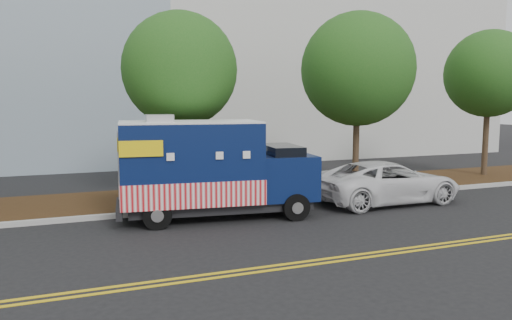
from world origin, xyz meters
name	(u,v)px	position (x,y,z in m)	size (l,w,h in m)	color
ground	(194,222)	(0.00, 0.00, 0.00)	(120.00, 120.00, 0.00)	black
curb	(183,210)	(0.00, 1.40, 0.07)	(120.00, 0.18, 0.15)	#9E9E99
mulch_strip	(169,198)	(0.00, 3.50, 0.07)	(120.00, 4.00, 0.15)	#311D0D
centerline_near	(247,269)	(0.00, -4.45, 0.01)	(120.00, 0.10, 0.01)	gold
centerline_far	(251,273)	(0.00, -4.70, 0.01)	(120.00, 0.10, 0.01)	gold
tree_b	(180,70)	(0.45, 3.45, 4.65)	(4.05, 4.05, 6.68)	#38281C
tree_c	(358,69)	(7.81, 3.52, 4.83)	(4.61, 4.61, 7.15)	#38281C
tree_d	(489,74)	(14.75, 3.43, 4.78)	(3.96, 3.96, 6.77)	#38281C
sign_post	(122,176)	(-1.81, 1.95, 1.20)	(0.06, 0.06, 2.40)	#473828
food_truck	(208,172)	(0.55, 0.39, 1.43)	(6.23, 2.94, 3.17)	black
white_car	(387,182)	(7.01, 0.29, 0.73)	(2.44, 5.28, 1.47)	silver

